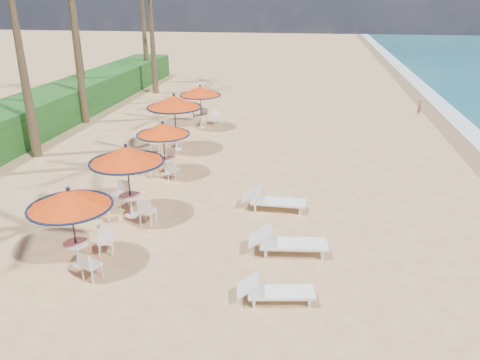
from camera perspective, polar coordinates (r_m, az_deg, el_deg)
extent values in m
plane|color=tan|center=(12.26, 3.03, -12.19)|extent=(160.00, 160.00, 0.00)
cube|color=#194716|center=(26.29, -24.86, 6.70)|extent=(3.00, 40.00, 1.80)
cylinder|color=black|center=(13.13, -19.62, -5.57)|extent=(0.05, 0.05, 2.19)
cone|color=#D84012|center=(12.78, -20.10, -2.15)|extent=(2.19, 2.19, 0.48)
torus|color=black|center=(12.86, -19.97, -3.04)|extent=(2.19, 2.19, 0.07)
sphere|color=black|center=(12.67, -20.26, -1.01)|extent=(0.11, 0.11, 0.11)
cylinder|color=white|center=(13.33, -19.38, -7.29)|extent=(0.67, 0.67, 0.04)
cylinder|color=white|center=(13.48, -19.21, -8.46)|extent=(0.08, 0.08, 0.67)
cylinder|color=black|center=(15.48, -13.39, -0.24)|extent=(0.05, 0.05, 2.39)
cone|color=#D84012|center=(15.16, -13.70, 3.04)|extent=(2.39, 2.39, 0.52)
torus|color=black|center=(15.24, -13.62, 2.19)|extent=(2.39, 2.39, 0.07)
sphere|color=black|center=(15.07, -13.80, 4.12)|extent=(0.12, 0.12, 0.12)
cylinder|color=white|center=(15.66, -13.24, -1.90)|extent=(0.73, 0.73, 0.04)
cylinder|color=white|center=(15.80, -13.13, -3.04)|extent=(0.08, 0.08, 0.73)
cylinder|color=black|center=(18.96, -9.22, 3.73)|extent=(0.05, 0.05, 2.12)
cone|color=#D84012|center=(18.73, -9.37, 6.15)|extent=(2.12, 2.12, 0.46)
torus|color=black|center=(18.78, -9.33, 5.52)|extent=(2.12, 2.12, 0.06)
sphere|color=black|center=(18.66, -9.42, 6.94)|extent=(0.11, 0.11, 0.11)
cylinder|color=white|center=(19.10, -9.14, 2.50)|extent=(0.64, 0.64, 0.04)
cylinder|color=white|center=(19.20, -9.09, 1.64)|extent=(0.07, 0.07, 0.64)
cylinder|color=black|center=(21.96, -7.89, 6.89)|extent=(0.06, 0.06, 2.55)
cone|color=#D84012|center=(21.72, -8.03, 9.43)|extent=(2.55, 2.55, 0.55)
torus|color=black|center=(21.78, -7.99, 8.78)|extent=(2.55, 2.55, 0.08)
sphere|color=black|center=(21.66, -8.07, 10.26)|extent=(0.13, 0.13, 0.13)
cylinder|color=white|center=(22.09, -7.82, 5.58)|extent=(0.78, 0.78, 0.04)
cylinder|color=white|center=(22.20, -7.77, 4.67)|extent=(0.09, 0.09, 0.78)
cylinder|color=black|center=(25.68, -4.81, 8.84)|extent=(0.05, 0.05, 2.25)
cone|color=#D84012|center=(25.50, -4.88, 10.77)|extent=(2.25, 2.25, 0.49)
torus|color=black|center=(25.55, -4.86, 10.27)|extent=(2.25, 2.25, 0.07)
sphere|color=black|center=(25.45, -4.90, 11.39)|extent=(0.12, 0.12, 0.12)
cylinder|color=white|center=(25.79, -4.78, 7.85)|extent=(0.68, 0.68, 0.04)
cylinder|color=white|center=(25.87, -4.76, 7.16)|extent=(0.08, 0.08, 0.68)
cube|color=white|center=(11.43, 5.04, -13.49)|extent=(1.66, 0.84, 0.07)
cube|color=white|center=(11.27, 0.96, -12.71)|extent=(0.62, 0.66, 0.39)
cube|color=white|center=(11.52, 5.01, -14.09)|extent=(0.06, 0.06, 0.22)
cube|color=white|center=(13.32, 6.56, -7.76)|extent=(1.97, 0.90, 0.08)
cube|color=white|center=(13.16, 2.45, -6.78)|extent=(0.71, 0.76, 0.47)
cube|color=white|center=(13.41, 6.53, -8.42)|extent=(0.07, 0.07, 0.27)
cube|color=white|center=(15.85, 4.67, -2.67)|extent=(1.83, 0.68, 0.08)
cube|color=white|center=(15.85, 1.41, -1.68)|extent=(0.61, 0.67, 0.45)
cube|color=white|center=(15.93, 4.66, -3.24)|extent=(0.06, 0.06, 0.26)
cone|color=brown|center=(22.24, -25.11, 13.18)|extent=(0.44, 0.44, 8.55)
cone|color=brown|center=(27.60, -19.32, 15.12)|extent=(0.44, 0.44, 8.39)
cone|color=brown|center=(31.87, -19.64, 19.05)|extent=(0.44, 0.44, 11.94)
cone|color=brown|center=(35.12, -10.68, 17.04)|extent=(0.44, 0.44, 8.30)
cone|color=brown|center=(39.44, -11.71, 18.68)|extent=(0.44, 0.44, 9.98)
imported|color=brown|center=(30.65, 21.03, 8.35)|extent=(0.34, 0.40, 0.94)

